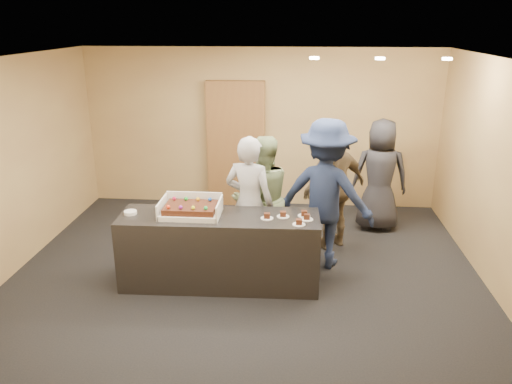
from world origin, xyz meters
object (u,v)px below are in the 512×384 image
storage_cabinet (236,145)px  person_dark_suit (380,175)px  cake_box (191,211)px  person_server_grey (249,204)px  person_brown_extra (334,188)px  plate_stack (130,212)px  person_navy_man (326,194)px  person_sage_man (262,199)px  sheet_cake (191,207)px  serving_counter (220,250)px

storage_cabinet → person_dark_suit: storage_cabinet is taller
cake_box → person_server_grey: person_server_grey is taller
person_brown_extra → person_server_grey: bearing=-2.8°
plate_stack → person_brown_extra: bearing=26.2°
person_brown_extra → person_navy_man: bearing=39.0°
person_server_grey → person_navy_man: person_navy_man is taller
cake_box → person_dark_suit: person_dark_suit is taller
cake_box → person_navy_man: (1.64, 0.62, 0.04)m
cake_box → person_brown_extra: size_ratio=0.40×
cake_box → person_sage_man: size_ratio=0.42×
storage_cabinet → cake_box: storage_cabinet is taller
storage_cabinet → person_navy_man: (1.43, -2.18, -0.10)m
storage_cabinet → sheet_cake: size_ratio=3.54×
sheet_cake → person_dark_suit: size_ratio=0.35×
serving_counter → person_sage_man: person_sage_man is taller
sheet_cake → person_brown_extra: 2.17m
person_navy_man → person_dark_suit: (0.89, 1.29, -0.12)m
serving_counter → person_dark_suit: 2.95m
person_navy_man → serving_counter: bearing=45.0°
plate_stack → person_server_grey: person_server_grey is taller
person_sage_man → person_brown_extra: (0.99, 0.45, 0.03)m
person_navy_man → sheet_cake: bearing=40.1°
person_navy_man → person_server_grey: bearing=28.2°
cake_box → person_brown_extra: (1.79, 1.19, -0.06)m
serving_counter → plate_stack: 1.17m
person_navy_man → person_dark_suit: person_navy_man is taller
storage_cabinet → plate_stack: size_ratio=14.07×
plate_stack → person_navy_man: 2.46m
storage_cabinet → person_server_grey: bearing=-79.1°
serving_counter → cake_box: size_ratio=3.36×
serving_counter → storage_cabinet: (-0.13, 2.82, 0.63)m
serving_counter → person_brown_extra: (1.45, 1.22, 0.44)m
cake_box → person_navy_man: bearing=20.6°
person_navy_man → cake_box: bearing=39.3°
person_server_grey → storage_cabinet: bearing=-62.4°
serving_counter → person_navy_man: person_navy_man is taller
cake_box → person_server_grey: bearing=34.4°
sheet_cake → person_server_grey: bearing=35.9°
storage_cabinet → person_navy_man: bearing=-56.8°
serving_counter → person_dark_suit: person_dark_suit is taller
storage_cabinet → person_server_grey: 2.39m
person_brown_extra → person_dark_suit: person_brown_extra is taller
sheet_cake → plate_stack: sheet_cake is taller
storage_cabinet → cake_box: (-0.21, -2.79, -0.14)m
storage_cabinet → plate_stack: (-0.95, -2.84, -0.16)m
storage_cabinet → person_dark_suit: bearing=-21.0°
cake_box → person_navy_man: size_ratio=0.36×
person_brown_extra → storage_cabinet: bearing=-81.3°
serving_counter → sheet_cake: bearing=178.6°
person_dark_suit → person_navy_man: bearing=57.8°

